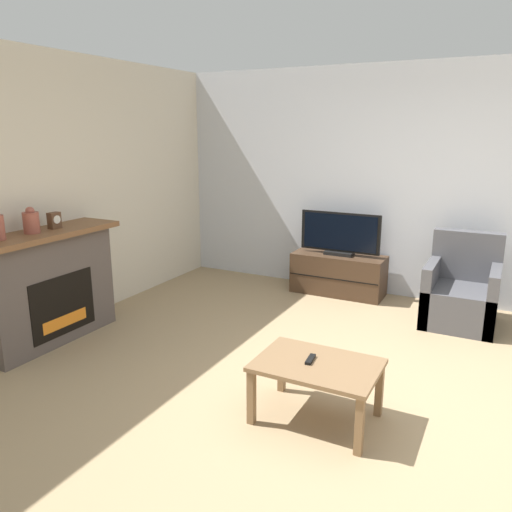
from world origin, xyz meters
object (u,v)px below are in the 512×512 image
(fireplace, at_px, (47,286))
(coffee_table, at_px, (317,371))
(tv, at_px, (340,235))
(mantel_vase_centre_left, at_px, (31,221))
(tv_stand, at_px, (338,274))
(remote, at_px, (310,359))
(mantel_clock, at_px, (54,220))
(armchair, at_px, (461,295))

(fireplace, distance_m, coffee_table, 2.73)
(tv, bearing_deg, coffee_table, -74.80)
(mantel_vase_centre_left, xyz_separation_m, tv, (1.97, 2.72, -0.44))
(mantel_vase_centre_left, bearing_deg, tv_stand, 54.13)
(mantel_vase_centre_left, bearing_deg, remote, 0.23)
(mantel_clock, height_order, coffee_table, mantel_clock)
(coffee_table, bearing_deg, remote, 167.01)
(mantel_vase_centre_left, height_order, armchair, mantel_vase_centre_left)
(armchair, bearing_deg, coffee_table, -106.16)
(fireplace, height_order, tv, fireplace)
(armchair, distance_m, coffee_table, 2.49)
(armchair, relative_size, coffee_table, 1.12)
(remote, bearing_deg, coffee_table, -19.10)
(armchair, bearing_deg, tv, 166.85)
(tv_stand, bearing_deg, armchair, -13.23)
(tv_stand, bearing_deg, tv, -90.00)
(coffee_table, distance_m, remote, 0.09)
(mantel_vase_centre_left, bearing_deg, armchair, 35.06)
(coffee_table, relative_size, remote, 5.40)
(mantel_clock, bearing_deg, tv_stand, 51.49)
(mantel_clock, xyz_separation_m, tv, (1.97, 2.47, -0.41))
(mantel_vase_centre_left, height_order, remote, mantel_vase_centre_left)
(fireplace, relative_size, mantel_clock, 9.52)
(fireplace, xyz_separation_m, tv, (1.98, 2.61, 0.19))
(tv, bearing_deg, mantel_vase_centre_left, -125.89)
(remote, bearing_deg, armchair, 66.44)
(remote, bearing_deg, mantel_vase_centre_left, 174.12)
(armchair, bearing_deg, remote, -107.45)
(mantel_vase_centre_left, height_order, coffee_table, mantel_vase_centre_left)
(fireplace, relative_size, remote, 9.31)
(remote, bearing_deg, mantel_clock, 168.74)
(fireplace, height_order, mantel_clock, mantel_clock)
(tv, xyz_separation_m, coffee_table, (0.74, -2.72, -0.37))
(fireplace, relative_size, armchair, 1.54)
(mantel_vase_centre_left, distance_m, tv_stand, 3.48)
(tv_stand, xyz_separation_m, armchair, (1.43, -0.34, 0.05))
(fireplace, bearing_deg, mantel_clock, 82.99)
(mantel_vase_centre_left, xyz_separation_m, tv_stand, (1.97, 2.72, -0.93))
(tv_stand, relative_size, remote, 7.24)
(mantel_clock, bearing_deg, armchair, 32.14)
(fireplace, distance_m, tv, 3.29)
(tv, bearing_deg, remote, -75.81)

